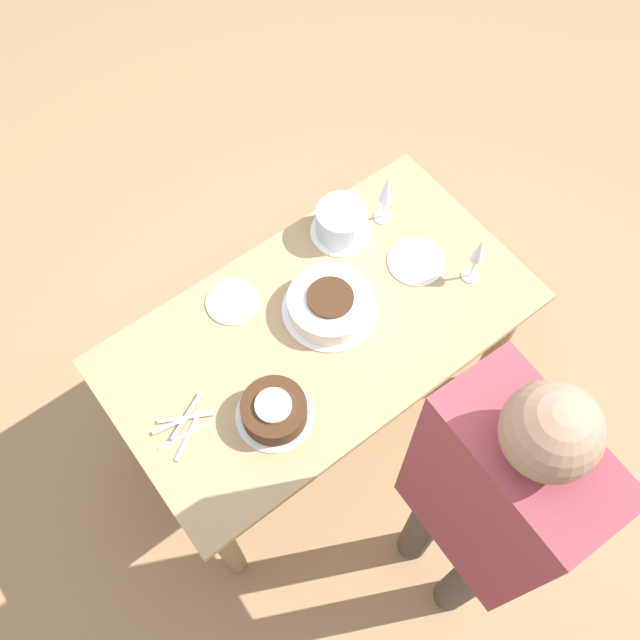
{
  "coord_description": "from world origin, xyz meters",
  "views": [
    {
      "loc": [
        -0.64,
        -0.84,
        2.82
      ],
      "look_at": [
        0.0,
        0.0,
        0.81
      ],
      "focal_mm": 40.0,
      "sensor_mm": 36.0,
      "label": 1
    }
  ],
  "objects": [
    {
      "name": "ground_plane",
      "position": [
        0.0,
        0.0,
        0.0
      ],
      "size": [
        12.0,
        12.0,
        0.0
      ],
      "primitive_type": "plane",
      "color": "#A87F56"
    },
    {
      "name": "dining_table",
      "position": [
        0.0,
        0.0,
        0.63
      ],
      "size": [
        1.4,
        0.76,
        0.76
      ],
      "color": "tan",
      "rests_on": "ground_plane"
    },
    {
      "name": "cake_center_white",
      "position": [
        0.07,
        0.03,
        0.8
      ],
      "size": [
        0.32,
        0.32,
        0.09
      ],
      "color": "white",
      "rests_on": "dining_table"
    },
    {
      "name": "cake_front_chocolate",
      "position": [
        -0.29,
        -0.16,
        0.8
      ],
      "size": [
        0.24,
        0.24,
        0.09
      ],
      "color": "white",
      "rests_on": "dining_table"
    },
    {
      "name": "cake_back_decorated",
      "position": [
        0.29,
        0.25,
        0.82
      ],
      "size": [
        0.22,
        0.22,
        0.12
      ],
      "color": "white",
      "rests_on": "dining_table"
    },
    {
      "name": "wine_glass_near",
      "position": [
        0.52,
        -0.15,
        0.9
      ],
      "size": [
        0.06,
        0.06,
        0.21
      ],
      "color": "silver",
      "rests_on": "dining_table"
    },
    {
      "name": "wine_glass_far",
      "position": [
        0.44,
        0.21,
        0.91
      ],
      "size": [
        0.07,
        0.07,
        0.22
      ],
      "color": "silver",
      "rests_on": "dining_table"
    },
    {
      "name": "dessert_plate_left",
      "position": [
        -0.17,
        0.25,
        0.76
      ],
      "size": [
        0.18,
        0.18,
        0.01
      ],
      "color": "white",
      "rests_on": "dining_table"
    },
    {
      "name": "dessert_plate_right",
      "position": [
        0.41,
        0.0,
        0.76
      ],
      "size": [
        0.2,
        0.2,
        0.01
      ],
      "color": "white",
      "rests_on": "dining_table"
    },
    {
      "name": "fork_pile",
      "position": [
        -0.53,
        -0.02,
        0.77
      ],
      "size": [
        0.2,
        0.15,
        0.01
      ],
      "color": "silver",
      "rests_on": "dining_table"
    },
    {
      "name": "person_cutting",
      "position": [
        -0.06,
        -0.76,
        1.02
      ],
      "size": [
        0.24,
        0.41,
        1.69
      ],
      "rotation": [
        0.0,
        0.0,
        1.53
      ],
      "color": "#4C4238",
      "rests_on": "ground_plane"
    }
  ]
}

